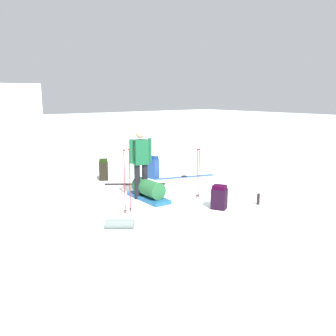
{
  "coord_description": "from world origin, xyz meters",
  "views": [
    {
      "loc": [
        -5.43,
        -6.91,
        2.48
      ],
      "look_at": [
        0.0,
        0.0,
        0.7
      ],
      "focal_mm": 38.5,
      "sensor_mm": 36.0,
      "label": 1
    }
  ],
  "objects_px": {
    "sleeping_mat_rolled": "(119,224)",
    "backpack_large_dark": "(104,170)",
    "skier_standing": "(141,160)",
    "backpack_bright": "(219,197)",
    "ski_pair_far": "(184,177)",
    "ski_poles_planted_near": "(127,178)",
    "backpack_small_spare": "(152,167)",
    "gear_sled": "(148,190)",
    "ski_poles_planted_far": "(198,171)",
    "ski_pair_near": "(135,184)",
    "thermos_bottle": "(258,199)"
  },
  "relations": [
    {
      "from": "backpack_small_spare",
      "to": "ski_pair_far",
      "type": "bearing_deg",
      "value": -32.19
    },
    {
      "from": "skier_standing",
      "to": "ski_pair_far",
      "type": "xyz_separation_m",
      "value": [
        2.32,
        1.08,
        -0.94
      ]
    },
    {
      "from": "backpack_bright",
      "to": "thermos_bottle",
      "type": "height_order",
      "value": "backpack_bright"
    },
    {
      "from": "gear_sled",
      "to": "sleeping_mat_rolled",
      "type": "bearing_deg",
      "value": -141.16
    },
    {
      "from": "ski_pair_near",
      "to": "ski_poles_planted_near",
      "type": "bearing_deg",
      "value": -126.74
    },
    {
      "from": "gear_sled",
      "to": "sleeping_mat_rolled",
      "type": "distance_m",
      "value": 1.99
    },
    {
      "from": "backpack_large_dark",
      "to": "sleeping_mat_rolled",
      "type": "xyz_separation_m",
      "value": [
        -1.68,
        -3.75,
        -0.22
      ]
    },
    {
      "from": "backpack_large_dark",
      "to": "sleeping_mat_rolled",
      "type": "distance_m",
      "value": 4.12
    },
    {
      "from": "skier_standing",
      "to": "backpack_large_dark",
      "type": "bearing_deg",
      "value": 84.53
    },
    {
      "from": "ski_pair_near",
      "to": "ski_poles_planted_near",
      "type": "xyz_separation_m",
      "value": [
        -1.49,
        -1.99,
        0.76
      ]
    },
    {
      "from": "skier_standing",
      "to": "backpack_bright",
      "type": "relative_size",
      "value": 3.16
    },
    {
      "from": "ski_poles_planted_near",
      "to": "gear_sled",
      "type": "relative_size",
      "value": 1.06
    },
    {
      "from": "ski_pair_far",
      "to": "skier_standing",
      "type": "bearing_deg",
      "value": -155.01
    },
    {
      "from": "skier_standing",
      "to": "ski_poles_planted_near",
      "type": "relative_size",
      "value": 1.22
    },
    {
      "from": "backpack_bright",
      "to": "sleeping_mat_rolled",
      "type": "xyz_separation_m",
      "value": [
        -2.36,
        0.33,
        -0.17
      ]
    },
    {
      "from": "ski_poles_planted_far",
      "to": "thermos_bottle",
      "type": "height_order",
      "value": "ski_poles_planted_far"
    },
    {
      "from": "ski_pair_far",
      "to": "ski_poles_planted_far",
      "type": "xyz_separation_m",
      "value": [
        -1.19,
        -1.9,
        0.67
      ]
    },
    {
      "from": "ski_pair_far",
      "to": "sleeping_mat_rolled",
      "type": "bearing_deg",
      "value": -146.43
    },
    {
      "from": "skier_standing",
      "to": "ski_poles_planted_far",
      "type": "relative_size",
      "value": 1.39
    },
    {
      "from": "ski_pair_far",
      "to": "thermos_bottle",
      "type": "height_order",
      "value": "thermos_bottle"
    },
    {
      "from": "backpack_bright",
      "to": "thermos_bottle",
      "type": "xyz_separation_m",
      "value": [
        0.94,
        -0.34,
        -0.13
      ]
    },
    {
      "from": "skier_standing",
      "to": "sleeping_mat_rolled",
      "type": "xyz_separation_m",
      "value": [
        -1.46,
        -1.43,
        -0.86
      ]
    },
    {
      "from": "ski_poles_planted_near",
      "to": "ski_poles_planted_far",
      "type": "distance_m",
      "value": 1.97
    },
    {
      "from": "skier_standing",
      "to": "backpack_small_spare",
      "type": "bearing_deg",
      "value": 47.03
    },
    {
      "from": "skier_standing",
      "to": "ski_poles_planted_near",
      "type": "bearing_deg",
      "value": -139.13
    },
    {
      "from": "ski_poles_planted_far",
      "to": "ski_poles_planted_near",
      "type": "bearing_deg",
      "value": 177.28
    },
    {
      "from": "sleeping_mat_rolled",
      "to": "backpack_large_dark",
      "type": "bearing_deg",
      "value": 65.81
    },
    {
      "from": "backpack_large_dark",
      "to": "gear_sled",
      "type": "relative_size",
      "value": 0.48
    },
    {
      "from": "ski_pair_near",
      "to": "ski_pair_far",
      "type": "height_order",
      "value": "same"
    },
    {
      "from": "skier_standing",
      "to": "ski_pair_near",
      "type": "xyz_separation_m",
      "value": [
        0.65,
        1.27,
        -0.94
      ]
    },
    {
      "from": "ski_poles_planted_near",
      "to": "backpack_bright",
      "type": "bearing_deg",
      "value": -30.67
    },
    {
      "from": "ski_pair_near",
      "to": "backpack_bright",
      "type": "bearing_deg",
      "value": -85.29
    },
    {
      "from": "ski_pair_near",
      "to": "thermos_bottle",
      "type": "distance_m",
      "value": 3.57
    },
    {
      "from": "backpack_bright",
      "to": "ski_pair_near",
      "type": "bearing_deg",
      "value": 94.71
    },
    {
      "from": "ski_poles_planted_far",
      "to": "thermos_bottle",
      "type": "relative_size",
      "value": 4.71
    },
    {
      "from": "gear_sled",
      "to": "ski_pair_near",
      "type": "bearing_deg",
      "value": 68.67
    },
    {
      "from": "ski_pair_far",
      "to": "ski_poles_planted_near",
      "type": "height_order",
      "value": "ski_poles_planted_near"
    },
    {
      "from": "ski_pair_far",
      "to": "thermos_bottle",
      "type": "relative_size",
      "value": 7.45
    },
    {
      "from": "backpack_bright",
      "to": "ski_poles_planted_near",
      "type": "xyz_separation_m",
      "value": [
        -1.74,
        1.03,
        0.51
      ]
    },
    {
      "from": "thermos_bottle",
      "to": "ski_poles_planted_near",
      "type": "bearing_deg",
      "value": 152.97
    },
    {
      "from": "ski_pair_near",
      "to": "ski_pair_far",
      "type": "xyz_separation_m",
      "value": [
        1.67,
        -0.19,
        -0.0
      ]
    },
    {
      "from": "backpack_large_dark",
      "to": "sleeping_mat_rolled",
      "type": "height_order",
      "value": "backpack_large_dark"
    },
    {
      "from": "skier_standing",
      "to": "gear_sled",
      "type": "distance_m",
      "value": 0.76
    },
    {
      "from": "ski_pair_near",
      "to": "sleeping_mat_rolled",
      "type": "relative_size",
      "value": 2.72
    },
    {
      "from": "skier_standing",
      "to": "thermos_bottle",
      "type": "height_order",
      "value": "skier_standing"
    },
    {
      "from": "ski_poles_planted_near",
      "to": "skier_standing",
      "type": "bearing_deg",
      "value": 40.87
    },
    {
      "from": "backpack_large_dark",
      "to": "ski_poles_planted_far",
      "type": "xyz_separation_m",
      "value": [
        0.9,
        -3.14,
        0.38
      ]
    },
    {
      "from": "backpack_small_spare",
      "to": "gear_sled",
      "type": "bearing_deg",
      "value": -128.29
    },
    {
      "from": "ski_poles_planted_near",
      "to": "thermos_bottle",
      "type": "xyz_separation_m",
      "value": [
        2.68,
        -1.37,
        -0.64
      ]
    },
    {
      "from": "ski_poles_planted_far",
      "to": "backpack_small_spare",
      "type": "bearing_deg",
      "value": 81.38
    }
  ]
}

